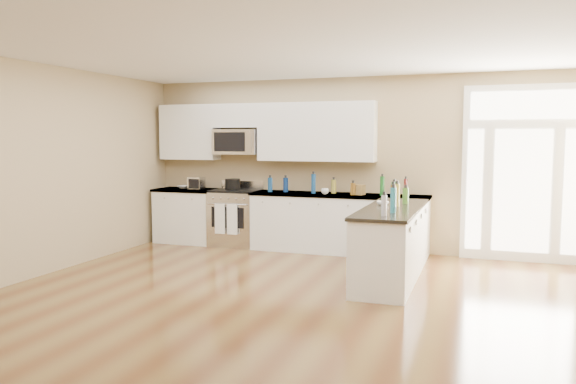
{
  "coord_description": "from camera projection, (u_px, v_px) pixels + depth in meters",
  "views": [
    {
      "loc": [
        2.03,
        -4.93,
        1.82
      ],
      "look_at": [
        -0.41,
        2.0,
        1.12
      ],
      "focal_mm": 35.0,
      "sensor_mm": 36.0,
      "label": 1
    }
  ],
  "objects": [
    {
      "name": "cup_counter",
      "position": [
        325.0,
        191.0,
        8.84
      ],
      "size": [
        0.15,
        0.15,
        0.09
      ],
      "primitive_type": "imported",
      "rotation": [
        0.0,
        0.0,
        -0.43
      ],
      "color": "white",
      "rests_on": "back_cabinet_right"
    },
    {
      "name": "stockpot",
      "position": [
        233.0,
        184.0,
        9.52
      ],
      "size": [
        0.26,
        0.26,
        0.2
      ],
      "primitive_type": "cylinder",
      "rotation": [
        0.0,
        0.0,
        -0.01
      ],
      "color": "black",
      "rests_on": "kitchen_range"
    },
    {
      "name": "bowl_left",
      "position": [
        184.0,
        187.0,
        9.87
      ],
      "size": [
        0.22,
        0.22,
        0.05
      ],
      "primitive_type": "imported",
      "rotation": [
        0.0,
        0.0,
        -0.1
      ],
      "color": "white",
      "rests_on": "back_cabinet_left"
    },
    {
      "name": "back_cabinet_right",
      "position": [
        338.0,
        225.0,
        8.95
      ],
      "size": [
        2.85,
        0.66,
        0.94
      ],
      "color": "white",
      "rests_on": "ground"
    },
    {
      "name": "entry_door",
      "position": [
        522.0,
        174.0,
        8.22
      ],
      "size": [
        1.7,
        0.1,
        2.6
      ],
      "color": "white",
      "rests_on": "ground"
    },
    {
      "name": "upper_cabinet_short",
      "position": [
        238.0,
        116.0,
        9.51
      ],
      "size": [
        0.82,
        0.33,
        0.4
      ],
      "primitive_type": "cube",
      "color": "white",
      "rests_on": "room_shell"
    },
    {
      "name": "kitchen_range",
      "position": [
        236.0,
        217.0,
        9.54
      ],
      "size": [
        0.79,
        0.7,
        1.08
      ],
      "color": "silver",
      "rests_on": "ground"
    },
    {
      "name": "microwave",
      "position": [
        238.0,
        142.0,
        9.52
      ],
      "size": [
        0.78,
        0.41,
        0.42
      ],
      "color": "silver",
      "rests_on": "room_shell"
    },
    {
      "name": "toaster_oven",
      "position": [
        196.0,
        183.0,
        9.7
      ],
      "size": [
        0.26,
        0.21,
        0.21
      ],
      "primitive_type": "cube",
      "rotation": [
        0.0,
        0.0,
        -0.08
      ],
      "color": "silver",
      "rests_on": "back_cabinet_left"
    },
    {
      "name": "room_shell",
      "position": [
        259.0,
        150.0,
        5.31
      ],
      "size": [
        8.0,
        8.0,
        8.0
      ],
      "color": "tan",
      "rests_on": "ground"
    },
    {
      "name": "upper_cabinet_right",
      "position": [
        316.0,
        132.0,
        9.08
      ],
      "size": [
        1.94,
        0.33,
        0.95
      ],
      "primitive_type": "cube",
      "color": "white",
      "rests_on": "room_shell"
    },
    {
      "name": "cardboard_box",
      "position": [
        358.0,
        190.0,
        8.77
      ],
      "size": [
        0.23,
        0.19,
        0.16
      ],
      "primitive_type": "cube",
      "rotation": [
        0.0,
        0.0,
        -0.29
      ],
      "color": "brown",
      "rests_on": "back_cabinet_right"
    },
    {
      "name": "counter_bottles",
      "position": [
        357.0,
        190.0,
        8.11
      ],
      "size": [
        2.41,
        2.43,
        0.31
      ],
      "color": "#19591E",
      "rests_on": "back_cabinet_right"
    },
    {
      "name": "ground",
      "position": [
        260.0,
        325.0,
        5.48
      ],
      "size": [
        8.0,
        8.0,
        0.0
      ],
      "primitive_type": "plane",
      "color": "#583318"
    },
    {
      "name": "back_cabinet_left",
      "position": [
        188.0,
        217.0,
        9.85
      ],
      "size": [
        1.1,
        0.66,
        0.94
      ],
      "color": "white",
      "rests_on": "ground"
    },
    {
      "name": "bowl_peninsula",
      "position": [
        383.0,
        203.0,
        7.42
      ],
      "size": [
        0.21,
        0.21,
        0.05
      ],
      "primitive_type": "imported",
      "rotation": [
        0.0,
        0.0,
        -0.43
      ],
      "color": "white",
      "rests_on": "peninsula_cabinet"
    },
    {
      "name": "upper_cabinet_left",
      "position": [
        190.0,
        132.0,
        9.85
      ],
      "size": [
        1.04,
        0.33,
        0.95
      ],
      "primitive_type": "cube",
      "color": "white",
      "rests_on": "room_shell"
    },
    {
      "name": "peninsula_cabinet",
      "position": [
        392.0,
        246.0,
        7.23
      ],
      "size": [
        0.69,
        2.32,
        0.94
      ],
      "color": "white",
      "rests_on": "ground"
    }
  ]
}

